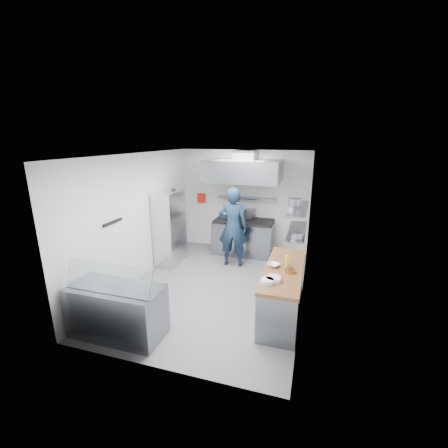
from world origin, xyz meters
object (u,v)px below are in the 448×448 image
(chef, at_px, (233,227))
(display_case, at_px, (117,311))
(wire_rack, at_px, (170,228))
(gas_range, at_px, (243,238))

(chef, relative_size, display_case, 1.32)
(wire_rack, xyz_separation_m, display_case, (0.53, -2.94, -0.50))
(gas_range, relative_size, display_case, 1.07)
(gas_range, relative_size, wire_rack, 0.86)
(gas_range, height_order, wire_rack, wire_rack)
(chef, bearing_deg, display_case, 65.03)
(gas_range, xyz_separation_m, display_case, (-1.10, -4.10, -0.03))
(gas_range, bearing_deg, display_case, -105.02)
(chef, relative_size, wire_rack, 1.07)
(chef, distance_m, wire_rack, 1.59)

